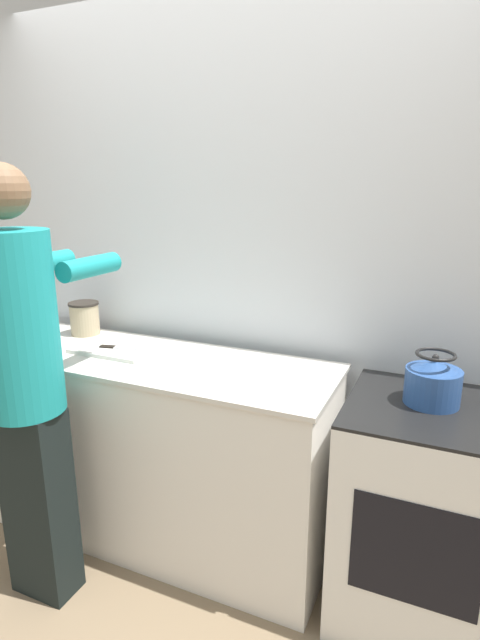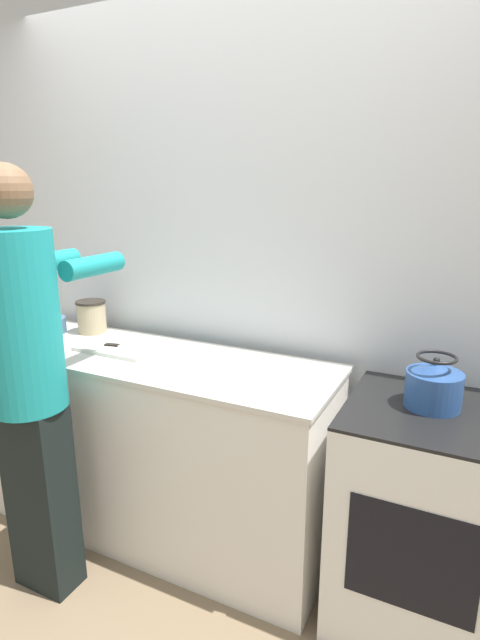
% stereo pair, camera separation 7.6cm
% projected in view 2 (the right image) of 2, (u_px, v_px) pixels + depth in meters
% --- Properties ---
extents(ground_plane, '(12.00, 12.00, 0.00)m').
position_uv_depth(ground_plane, '(181.00, 587.00, 2.14)').
color(ground_plane, '#7A664C').
extents(wall_back, '(8.00, 0.05, 2.60)m').
position_uv_depth(wall_back, '(247.00, 265.00, 2.36)').
color(wall_back, silver).
rests_on(wall_back, ground_plane).
extents(counter, '(1.77, 0.57, 0.92)m').
position_uv_depth(counter, '(151.00, 445.00, 2.40)').
color(counter, silver).
rests_on(counter, ground_plane).
extents(oven, '(0.60, 0.58, 0.89)m').
position_uv_depth(oven, '(421.00, 519.00, 1.89)').
color(oven, silver).
rests_on(oven, ground_plane).
extents(person, '(0.33, 0.57, 1.75)m').
position_uv_depth(person, '(29.00, 374.00, 1.93)').
color(person, black).
rests_on(person, ground_plane).
extents(cutting_board, '(0.38, 0.21, 0.02)m').
position_uv_depth(cutting_board, '(118.00, 348.00, 2.35)').
color(cutting_board, silver).
rests_on(cutting_board, counter).
extents(knife, '(0.19, 0.08, 0.01)m').
position_uv_depth(knife, '(122.00, 346.00, 2.34)').
color(knife, silver).
rests_on(knife, cutting_board).
extents(kettle, '(0.20, 0.20, 0.19)m').
position_uv_depth(kettle, '(434.00, 385.00, 1.78)').
color(kettle, '#284C8C').
rests_on(kettle, oven).
extents(bowl_prep, '(0.17, 0.17, 0.08)m').
position_uv_depth(bowl_prep, '(49.00, 325.00, 2.61)').
color(bowl_prep, '#426684').
rests_on(bowl_prep, counter).
extents(canister_jar, '(0.15, 0.15, 0.17)m').
position_uv_depth(canister_jar, '(92.00, 316.00, 2.61)').
color(canister_jar, tan).
rests_on(canister_jar, counter).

